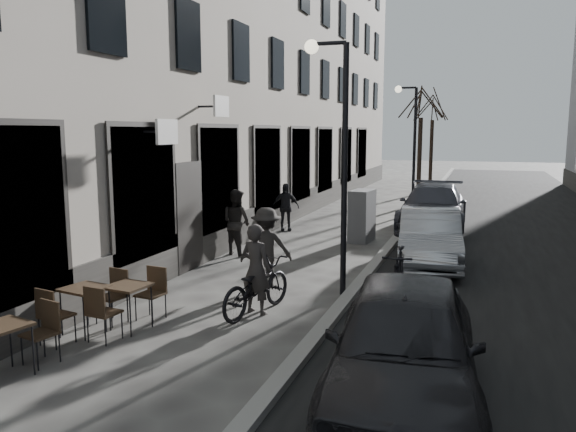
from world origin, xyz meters
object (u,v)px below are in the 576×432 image
Objects in this scene: streetlamp_near at (336,139)px; car_mid at (430,238)px; tree_far at (433,106)px; bistro_set_b at (85,305)px; tree_near at (421,100)px; moped at (398,279)px; pedestrian_mid at (266,247)px; pedestrian_far at (285,207)px; bistro_set_a at (4,345)px; car_near at (404,343)px; streetlamp_far at (410,135)px; pedestrian_near at (236,222)px; car_far at (433,207)px; bistro_set_c at (129,302)px; utility_cabinet at (362,216)px; bicycle at (256,286)px.

streetlamp_near reaches higher than car_mid.
tree_far is 25.14m from bistro_set_b.
tree_near is 3.00× the size of moped.
pedestrian_mid is 6.85m from pedestrian_far.
car_near is (5.18, 1.09, 0.30)m from bistro_set_a.
pedestrian_near is (-3.43, -9.27, -2.27)m from streetlamp_far.
bistro_set_b is 0.91× the size of pedestrian_near.
car_mid is 5.20m from car_far.
utility_cabinet is at bearing 82.91° from bistro_set_c.
pedestrian_near is at bearing 103.89° from bistro_set_a.
car_mid is (5.00, -3.36, -0.12)m from pedestrian_far.
pedestrian_mid reaches higher than bistro_set_b.
tree_near reaches higher than moped.
streetlamp_near is at bearing 109.77° from car_near.
car_mid is (4.35, 6.45, 0.21)m from bistro_set_c.
tree_far is 18.98m from pedestrian_near.
tree_near is at bearing -90.00° from tree_far.
tree_near is 7.72m from car_far.
streetlamp_far reaches higher than utility_cabinet.
bistro_set_a is 0.98× the size of pedestrian_far.
pedestrian_far reaches higher than moped.
tree_far is 24.71m from bistro_set_c.
moped is at bearing -90.26° from car_far.
bistro_set_c is 12.32m from car_far.
utility_cabinet is 6.51m from moped.
car_near reaches higher than moped.
moped reaches higher than bistro_set_c.
streetlamp_far reaches higher than car_mid.
bistro_set_b is at bearing 113.58° from pedestrian_near.
moped is (4.80, -3.31, -0.31)m from pedestrian_near.
tree_far is 3.66× the size of bistro_set_a.
tree_far is (0.07, 21.00, 1.50)m from streetlamp_near.
bicycle is 3.94m from car_near.
streetlamp_near is 1.15× the size of car_near.
bicycle is at bearing -121.43° from streetlamp_near.
pedestrian_mid is (-0.48, 1.75, 0.35)m from bicycle.
pedestrian_mid is at bearing -100.17° from pedestrian_far.
tree_far reaches higher than bistro_set_c.
tree_far is at bearing 90.77° from moped.
pedestrian_far is 0.84× the size of moped.
car_far is (4.01, 11.64, 0.29)m from bistro_set_c.
bistro_set_c is 9.08m from utility_cabinet.
tree_far is 3.53× the size of bistro_set_b.
streetlamp_near is 6.13m from utility_cabinet.
streetlamp_far is 9.12m from tree_far.
pedestrian_near is at bearing 100.80° from bistro_set_b.
car_mid is at bearing -82.57° from tree_near.
streetlamp_near is at bearing 164.11° from pedestrian_near.
car_near is (5.28, -0.69, 0.28)m from bistro_set_b.
bicycle is at bearing -123.96° from car_mid.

